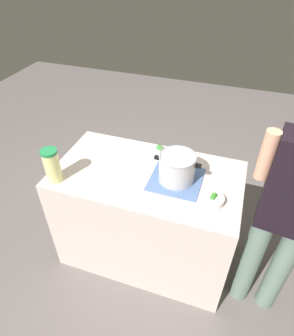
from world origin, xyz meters
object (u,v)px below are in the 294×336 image
(person_cook, at_px, (286,217))
(broccoli_bowl_center, at_px, (161,151))
(lemonade_pitcher, at_px, (52,166))
(broccoli_bowl_front, at_px, (213,200))
(cooking_pot, at_px, (177,167))

(person_cook, bearing_deg, broccoli_bowl_center, 155.96)
(lemonade_pitcher, distance_m, broccoli_bowl_center, 0.82)
(lemonade_pitcher, height_order, broccoli_bowl_center, lemonade_pitcher)
(broccoli_bowl_center, bearing_deg, broccoli_bowl_front, -40.35)
(cooking_pot, distance_m, broccoli_bowl_center, 0.33)
(lemonade_pitcher, xyz_separation_m, broccoli_bowl_center, (0.61, 0.53, -0.10))
(broccoli_bowl_center, distance_m, person_cook, 1.00)
(lemonade_pitcher, relative_size, broccoli_bowl_center, 2.40)
(broccoli_bowl_front, bearing_deg, lemonade_pitcher, -173.19)
(cooking_pot, height_order, broccoli_bowl_center, cooking_pot)
(broccoli_bowl_front, relative_size, broccoli_bowl_center, 1.29)
(broccoli_bowl_front, height_order, person_cook, person_cook)
(broccoli_bowl_center, xyz_separation_m, person_cook, (0.91, -0.41, -0.01))
(broccoli_bowl_front, height_order, broccoli_bowl_center, broccoli_bowl_center)
(lemonade_pitcher, height_order, broccoli_bowl_front, lemonade_pitcher)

